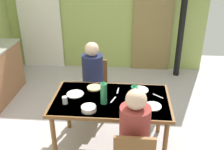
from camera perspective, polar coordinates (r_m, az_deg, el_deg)
name	(u,v)px	position (r m, az deg, el deg)	size (l,w,h in m)	color
ground_plane	(80,148)	(3.54, -7.19, -15.90)	(7.08, 7.08, 0.00)	#BAB1B7
wall_back	(102,4)	(5.42, -2.33, 15.46)	(4.29, 0.10, 2.73)	#9DB25B
door_wooden	(153,24)	(5.40, 9.02, 11.15)	(0.80, 0.05, 2.00)	olive
stove_pipe_column	(184,9)	(5.13, 15.67, 13.97)	(0.12, 0.12, 2.73)	black
curtain_panel	(39,15)	(5.67, -15.95, 12.73)	(0.90, 0.03, 2.30)	white
dining_table	(111,104)	(3.16, -0.21, -6.45)	(1.43, 0.83, 0.72)	brown
chair_far_diner	(94,85)	(3.94, -3.94, -2.17)	(0.40, 0.40, 0.87)	brown
person_near_diner	(135,128)	(2.56, 5.06, -11.75)	(0.30, 0.37, 0.77)	brown
person_far_diner	(92,72)	(3.69, -4.36, 0.74)	(0.30, 0.37, 0.77)	#262749
water_bottle_green_near	(104,93)	(2.97, -1.87, -4.03)	(0.08, 0.08, 0.30)	#2B8551
water_bottle_green_far	(134,96)	(2.92, 4.95, -4.70)	(0.08, 0.08, 0.30)	#227D48
serving_bowl_center	(89,109)	(2.91, -5.21, -7.44)	(0.17, 0.17, 0.06)	silver
dinner_plate_near_left	(140,90)	(3.33, 6.22, -3.33)	(0.22, 0.22, 0.01)	white
dinner_plate_near_right	(153,106)	(3.01, 9.06, -6.86)	(0.20, 0.20, 0.01)	white
dinner_plate_far_center	(75,94)	(3.25, -8.21, -4.21)	(0.21, 0.21, 0.01)	white
drinking_glass_by_near_diner	(65,100)	(3.06, -10.45, -5.54)	(0.06, 0.06, 0.09)	silver
drinking_glass_by_far_diner	(136,96)	(3.10, 5.35, -4.64)	(0.06, 0.06, 0.11)	silver
bread_plate_sliced	(94,88)	(3.36, -3.95, -2.82)	(0.19, 0.19, 0.02)	#DBB77A
cutlery_knife_near	(113,100)	(3.10, 0.26, -5.53)	(0.15, 0.02, 0.00)	silver
cutlery_fork_near	(118,91)	(3.30, 1.32, -3.51)	(0.15, 0.02, 0.00)	silver
cutlery_knife_far	(158,96)	(3.23, 10.20, -4.64)	(0.15, 0.02, 0.00)	silver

